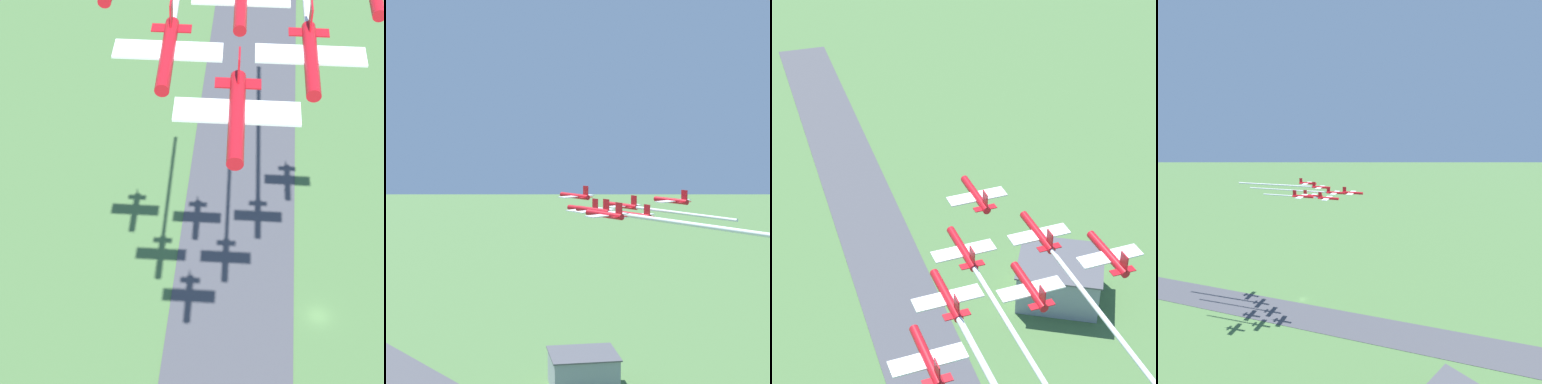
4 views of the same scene
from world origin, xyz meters
TOP-DOWN VIEW (x-y plane):
  - hangar at (9.51, 113.99)m, footprint 25.45×22.53m
  - jet_0 at (-4.58, 42.77)m, footprint 10.43×10.64m
  - jet_1 at (-4.46, 29.54)m, footprint 10.43×10.64m
  - jet_2 at (7.03, 36.45)m, footprint 10.43×10.64m
  - jet_3 at (-4.34, 16.32)m, footprint 10.43×10.64m
  - jet_4 at (7.16, 23.23)m, footprint 10.43×10.64m
  - jet_5 at (18.65, 30.13)m, footprint 10.43×10.64m
  - jet_6 at (-4.22, 3.10)m, footprint 10.43×10.64m
  - smoke_trail_1 at (10.94, 3.90)m, footprint 26.21×42.91m
  - smoke_trail_2 at (18.00, 18.20)m, footprint 17.30×28.12m

SIDE VIEW (x-z plane):
  - hangar at x=9.51m, z-range 0.02..13.58m
  - jet_4 at x=7.16m, z-range 75.53..79.27m
  - smoke_trail_2 at x=18.00m, z-range 77.82..78.57m
  - jet_2 at x=7.03m, z-range 76.38..80.12m
  - smoke_trail_1 at x=10.94m, z-range 77.91..78.69m
  - jet_1 at x=-4.46m, z-range 76.48..80.22m
  - jet_3 at x=-4.34m, z-range 77.78..81.52m
  - jet_5 at x=18.65m, z-range 78.23..81.96m
  - jet_6 at x=-4.22m, z-range 78.46..82.20m
  - jet_0 at x=-4.58m, z-range 78.50..82.24m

